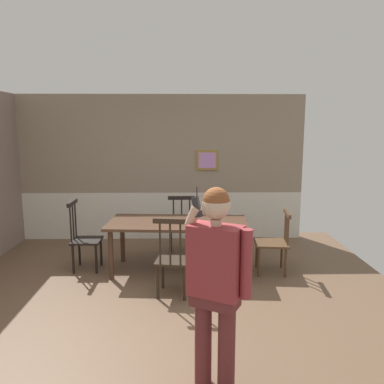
{
  "coord_description": "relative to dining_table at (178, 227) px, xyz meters",
  "views": [
    {
      "loc": [
        0.44,
        -4.23,
        2.13
      ],
      "look_at": [
        0.51,
        -0.56,
        1.49
      ],
      "focal_mm": 36.45,
      "sensor_mm": 36.0,
      "label": 1
    }
  ],
  "objects": [
    {
      "name": "ground_plane",
      "position": [
        -0.35,
        -1.26,
        -0.67
      ],
      "size": [
        6.57,
        6.57,
        0.0
      ],
      "primitive_type": "plane",
      "color": "brown"
    },
    {
      "name": "room_back_partition",
      "position": [
        -0.34,
        1.73,
        0.62
      ],
      "size": [
        5.28,
        0.17,
        2.68
      ],
      "color": "gray",
      "rests_on": "ground_plane"
    },
    {
      "name": "dining_table",
      "position": [
        0.0,
        0.0,
        0.0
      ],
      "size": [
        2.06,
        1.06,
        0.75
      ],
      "rotation": [
        0.0,
        0.0,
        -0.06
      ],
      "color": "#4C3323",
      "rests_on": "ground_plane"
    },
    {
      "name": "chair_near_window",
      "position": [
        -0.06,
        -0.85,
        -0.18
      ],
      "size": [
        0.46,
        0.46,
        1.03
      ],
      "rotation": [
        0.0,
        0.0,
        -0.14
      ],
      "color": "#2D2319",
      "rests_on": "ground_plane"
    },
    {
      "name": "chair_by_doorway",
      "position": [
        -1.39,
        0.09,
        -0.19
      ],
      "size": [
        0.42,
        0.42,
        1.04
      ],
      "rotation": [
        0.0,
        0.0,
        4.71
      ],
      "color": "black",
      "rests_on": "ground_plane"
    },
    {
      "name": "chair_at_table_head",
      "position": [
        1.39,
        -0.09,
        -0.21
      ],
      "size": [
        0.51,
        0.51,
        0.91
      ],
      "rotation": [
        0.0,
        0.0,
        1.47
      ],
      "color": "#513823",
      "rests_on": "ground_plane"
    },
    {
      "name": "chair_opposite_corner",
      "position": [
        0.05,
        0.85,
        -0.2
      ],
      "size": [
        0.48,
        0.48,
        0.93
      ],
      "rotation": [
        0.0,
        0.0,
        3.16
      ],
      "color": "black",
      "rests_on": "ground_plane"
    },
    {
      "name": "person_figure",
      "position": [
        0.34,
        -2.6,
        0.29
      ],
      "size": [
        0.52,
        0.39,
        1.67
      ],
      "rotation": [
        0.0,
        0.0,
        2.66
      ],
      "color": "brown",
      "rests_on": "ground_plane"
    }
  ]
}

